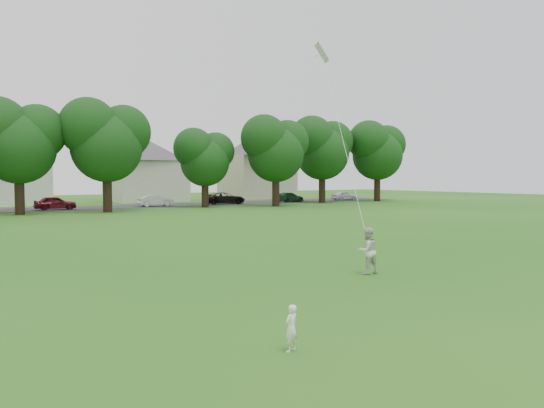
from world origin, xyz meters
TOP-DOWN VIEW (x-y plane):
  - ground at (0.00, 0.00)m, footprint 160.00×160.00m
  - street at (0.00, 42.00)m, footprint 90.00×7.00m
  - toddler at (-2.20, -2.27)m, footprint 0.34×0.27m
  - older_boy at (4.08, 2.25)m, footprint 0.75×0.61m
  - kite at (5.13, 4.65)m, footprint 1.45×2.88m
  - tree_row at (2.26, 35.95)m, footprint 83.21×9.04m
  - parked_cars at (2.53, 41.00)m, footprint 71.18×2.67m
  - house_row at (0.52, 52.00)m, footprint 76.38×13.56m

SIDE VIEW (x-z plane):
  - ground at x=0.00m, z-range 0.00..0.00m
  - street at x=0.00m, z-range 0.00..0.01m
  - toddler at x=-2.20m, z-range 0.00..0.82m
  - parked_cars at x=2.53m, z-range -0.02..1.26m
  - older_boy at x=4.08m, z-range 0.00..1.44m
  - kite at x=5.13m, z-range 0.16..8.85m
  - house_row at x=0.52m, z-range -0.34..10.24m
  - tree_row at x=2.26m, z-range 1.02..11.84m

